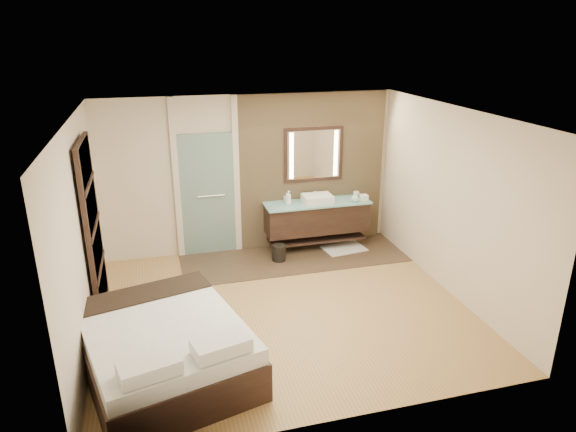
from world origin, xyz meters
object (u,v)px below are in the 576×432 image
object	(u,v)px
vanity	(317,217)
waste_bin	(279,253)
bed	(165,348)
mirror_unit	(314,155)

from	to	relation	value
vanity	waste_bin	distance (m)	0.97
bed	waste_bin	bearing A→B (deg)	38.06
vanity	mirror_unit	distance (m)	1.10
vanity	waste_bin	bearing A→B (deg)	-154.54
waste_bin	mirror_unit	bearing A→B (deg)	38.02
vanity	waste_bin	xyz separation A→B (m)	(-0.78, -0.37, -0.44)
waste_bin	bed	bearing A→B (deg)	-127.34
mirror_unit	vanity	bearing A→B (deg)	-90.00
waste_bin	vanity	bearing A→B (deg)	25.46
vanity	bed	bearing A→B (deg)	-132.96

